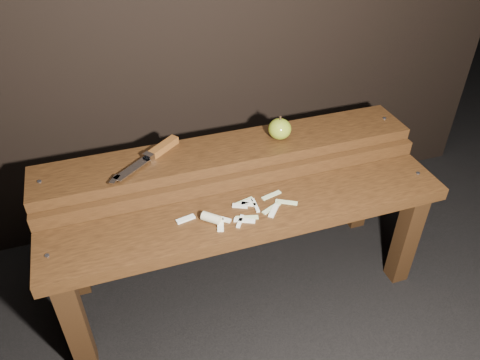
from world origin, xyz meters
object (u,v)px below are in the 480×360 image
object	(u,v)px
bench_front_tier	(253,230)
bench_rear_tier	(230,170)
knife	(156,152)
apple	(280,129)

from	to	relation	value
bench_front_tier	bench_rear_tier	world-z (taller)	bench_rear_tier
knife	bench_rear_tier	bearing A→B (deg)	-7.67
apple	knife	bearing A→B (deg)	176.25
bench_rear_tier	apple	world-z (taller)	apple
bench_front_tier	apple	size ratio (longest dim) A/B	15.24
bench_rear_tier	knife	world-z (taller)	knife
bench_front_tier	knife	size ratio (longest dim) A/B	5.14
apple	knife	xyz separation A→B (m)	(-0.39, 0.03, -0.02)
bench_rear_tier	bench_front_tier	bearing A→B (deg)	-90.00
knife	apple	bearing A→B (deg)	-3.75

